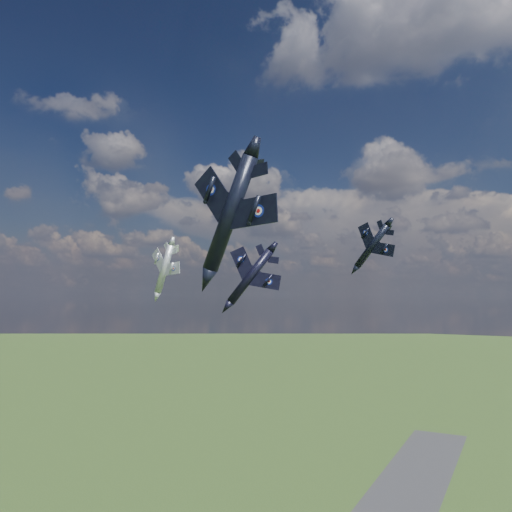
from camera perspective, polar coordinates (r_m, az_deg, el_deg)
The scene contains 4 objects.
jet_lead_navy at distance 73.41m, azimuth -0.66°, elevation -2.35°, with size 9.47×13.20×2.73m, color black, non-canonical shape.
jet_right_navy at distance 43.51m, azimuth -2.98°, elevation 4.87°, with size 10.36×14.44×2.99m, color black, non-canonical shape.
jet_high_navy at distance 92.49m, azimuth 13.13°, elevation 1.13°, with size 9.23×12.87×2.66m, color black, non-canonical shape.
jet_left_silver at distance 99.02m, azimuth -10.42°, elevation -1.45°, with size 9.88×13.77×2.85m, color #9FA3A9, non-canonical shape.
Camera 1 is at (42.94, -54.07, 78.26)m, focal length 35.00 mm.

